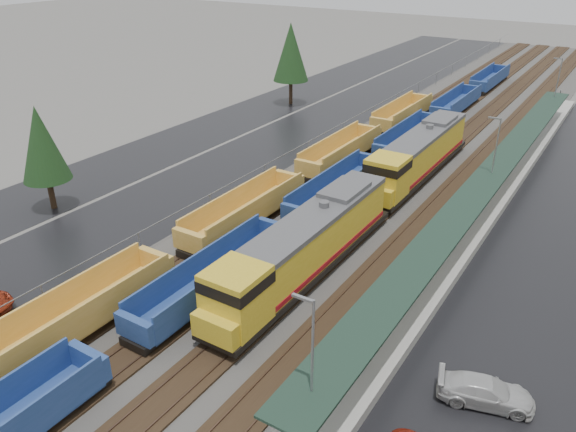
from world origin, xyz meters
name	(u,v)px	position (x,y,z in m)	size (l,w,h in m)	color
ballast_strip	(422,154)	(0.00, 60.00, 0.04)	(20.00, 160.00, 0.08)	#302D2B
trackbed	(422,153)	(0.00, 60.00, 0.16)	(14.60, 160.00, 0.22)	black
west_parking_lot	(303,131)	(-15.00, 60.00, 0.01)	(10.00, 160.00, 0.02)	black
west_road	(237,119)	(-25.00, 60.00, 0.01)	(9.00, 160.00, 0.02)	black
station_platform	(487,200)	(9.50, 50.01, 0.73)	(3.00, 80.00, 8.00)	#9E9B93
chainlink_fence	(337,129)	(-9.50, 58.44, 1.61)	(0.08, 160.04, 2.02)	gray
tree_west_near	(41,144)	(-22.00, 30.00, 5.82)	(3.96, 3.96, 9.00)	#332316
tree_west_far	(291,52)	(-23.00, 70.00, 7.12)	(4.84, 4.84, 11.00)	#332316
locomotive_lead	(303,248)	(2.00, 31.74, 2.47)	(3.11, 20.52, 4.65)	black
locomotive_trail	(417,156)	(2.00, 52.74, 2.47)	(3.11, 20.52, 4.65)	black
well_string_yellow	(174,257)	(-6.00, 27.86, 1.23)	(2.84, 96.71, 2.52)	gold
well_string_blue	(337,189)	(-2.00, 44.29, 1.18)	(2.66, 116.33, 2.36)	navy
parked_car_east_c	(486,392)	(15.52, 26.93, 0.68)	(4.71, 1.92, 1.37)	beige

